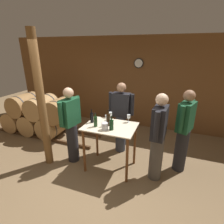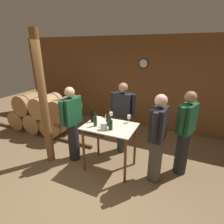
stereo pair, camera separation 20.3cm
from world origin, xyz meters
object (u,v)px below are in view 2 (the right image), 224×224
(wooden_post, at_px, (43,102))
(person_host, at_px, (72,123))
(wine_glass_near_left, at_px, (107,117))
(ice_bucket, at_px, (104,126))
(wine_bottle_right, at_px, (111,125))
(person_visitor_with_scarf, at_px, (185,133))
(wine_glass_near_center, at_px, (111,114))
(wine_bottle_left, at_px, (95,121))
(wine_bottle_far_left, at_px, (92,117))
(wine_bottle_center, at_px, (108,119))
(person_visitor_bearded, at_px, (157,138))
(wine_glass_near_right, at_px, (129,117))
(person_visitor_near_door, at_px, (123,117))

(wooden_post, height_order, person_host, wooden_post)
(wine_glass_near_left, relative_size, ice_bucket, 1.10)
(wine_bottle_right, relative_size, person_visitor_with_scarf, 0.16)
(wine_glass_near_left, distance_m, wine_glass_near_center, 0.14)
(person_host, distance_m, person_visitor_with_scarf, 2.25)
(wine_bottle_left, bearing_deg, person_host, 172.80)
(wine_bottle_right, bearing_deg, wine_bottle_far_left, 160.35)
(wine_glass_near_left, relative_size, wine_glass_near_center, 0.89)
(wine_bottle_center, bearing_deg, person_visitor_with_scarf, 17.45)
(person_visitor_bearded, bearing_deg, person_visitor_with_scarf, 44.38)
(wine_bottle_center, relative_size, ice_bucket, 2.40)
(person_host, bearing_deg, wine_glass_near_center, 24.34)
(wooden_post, bearing_deg, person_host, 29.23)
(person_visitor_with_scarf, bearing_deg, wine_glass_near_center, -174.35)
(wooden_post, bearing_deg, wine_glass_near_right, 20.56)
(person_visitor_with_scarf, bearing_deg, person_visitor_near_door, 168.82)
(wine_glass_near_left, bearing_deg, person_visitor_bearded, -7.60)
(wine_bottle_left, distance_m, person_visitor_near_door, 0.88)
(wooden_post, relative_size, wine_bottle_left, 9.85)
(person_visitor_with_scarf, bearing_deg, wine_glass_near_right, -172.50)
(person_visitor_with_scarf, distance_m, person_visitor_bearded, 0.60)
(wine_bottle_far_left, bearing_deg, ice_bucket, -30.40)
(wine_bottle_center, xyz_separation_m, person_visitor_near_door, (0.03, 0.70, -0.20))
(wine_bottle_left, relative_size, wine_glass_near_center, 1.67)
(wine_bottle_far_left, xyz_separation_m, person_host, (-0.45, -0.07, -0.20))
(person_visitor_with_scarf, bearing_deg, wooden_post, -164.46)
(wine_bottle_right, bearing_deg, wine_glass_near_center, 113.42)
(wine_bottle_far_left, relative_size, person_visitor_bearded, 0.17)
(wine_bottle_left, bearing_deg, ice_bucket, -17.99)
(person_visitor_near_door, bearing_deg, wine_glass_near_center, -104.18)
(wine_glass_near_center, height_order, person_visitor_bearded, person_visitor_bearded)
(wine_glass_near_center, distance_m, person_visitor_with_scarf, 1.47)
(wine_bottle_left, xyz_separation_m, wine_glass_near_center, (0.14, 0.41, 0.02))
(wooden_post, height_order, person_visitor_with_scarf, wooden_post)
(wine_glass_near_right, xyz_separation_m, person_visitor_bearded, (0.62, -0.28, -0.19))
(wine_bottle_right, height_order, person_host, person_host)
(wooden_post, distance_m, wine_glass_near_center, 1.37)
(wooden_post, xyz_separation_m, wine_glass_near_right, (1.60, 0.60, -0.28))
(wine_bottle_far_left, relative_size, wine_bottle_right, 1.07)
(ice_bucket, bearing_deg, wine_glass_near_right, 57.31)
(wooden_post, height_order, wine_glass_near_left, wooden_post)
(wine_glass_near_left, height_order, person_host, person_host)
(wine_bottle_left, relative_size, wine_glass_near_left, 1.87)
(wine_bottle_far_left, relative_size, wine_bottle_center, 0.87)
(person_host, relative_size, person_visitor_bearded, 0.98)
(ice_bucket, height_order, person_visitor_bearded, person_visitor_bearded)
(wine_bottle_left, relative_size, person_visitor_near_door, 0.16)
(wine_glass_near_right, height_order, person_visitor_with_scarf, person_visitor_with_scarf)
(wine_bottle_center, height_order, person_visitor_near_door, person_visitor_near_door)
(wooden_post, height_order, wine_glass_near_right, wooden_post)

